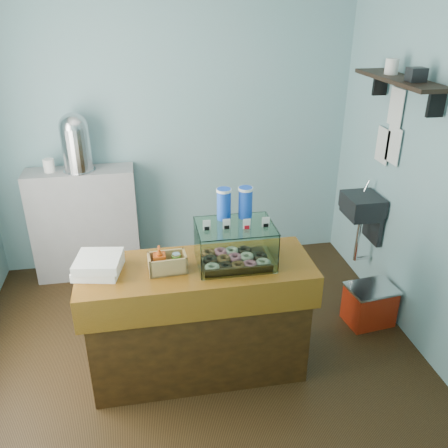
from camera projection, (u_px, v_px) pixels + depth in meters
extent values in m
plane|color=black|center=(195.00, 346.00, 3.83)|extent=(3.50, 3.50, 0.00)
cube|color=#7DB3B6|center=(172.00, 129.00, 4.55)|extent=(3.50, 0.04, 2.80)
cube|color=#7DB3B6|center=(233.00, 316.00, 1.90)|extent=(3.50, 0.04, 2.80)
cube|color=#7DB3B6|center=(425.00, 169.00, 3.50)|extent=(0.04, 3.00, 2.80)
cube|color=black|center=(363.00, 204.00, 4.18)|extent=(0.30, 0.35, 0.15)
cube|color=black|center=(373.00, 223.00, 4.29)|extent=(0.04, 0.30, 0.35)
cylinder|color=silver|center=(367.00, 186.00, 4.23)|extent=(0.02, 0.02, 0.12)
cylinder|color=silver|center=(358.00, 239.00, 4.33)|extent=(0.04, 0.04, 0.45)
cube|color=black|center=(400.00, 79.00, 3.49)|extent=(0.25, 1.00, 0.03)
cube|color=black|center=(436.00, 104.00, 3.19)|extent=(0.12, 0.03, 0.18)
cube|color=black|center=(380.00, 84.00, 3.90)|extent=(0.12, 0.03, 0.18)
cube|color=white|center=(393.00, 145.00, 3.88)|extent=(0.01, 0.21, 0.30)
cube|color=white|center=(383.00, 146.00, 4.05)|extent=(0.01, 0.21, 0.30)
cube|color=white|center=(396.00, 107.00, 3.79)|extent=(0.01, 0.21, 0.30)
cube|color=#47270D|center=(198.00, 323.00, 3.43)|extent=(1.50, 0.56, 0.84)
cube|color=#4A2609|center=(197.00, 269.00, 3.23)|extent=(1.60, 0.60, 0.06)
cube|color=#4A2609|center=(203.00, 308.00, 3.04)|extent=(1.60, 0.04, 0.18)
cube|color=#97979A|center=(86.00, 224.00, 4.62)|extent=(1.00, 0.32, 1.10)
cube|color=#301E0E|center=(235.00, 261.00, 3.26)|extent=(0.46, 0.33, 0.02)
torus|color=beige|center=(213.00, 268.00, 3.13)|extent=(0.10, 0.10, 0.03)
torus|color=black|center=(225.00, 267.00, 3.14)|extent=(0.10, 0.10, 0.03)
torus|color=brown|center=(238.00, 265.00, 3.15)|extent=(0.10, 0.10, 0.03)
torus|color=#CB5F7E|center=(250.00, 264.00, 3.17)|extent=(0.10, 0.10, 0.03)
torus|color=beige|center=(262.00, 263.00, 3.18)|extent=(0.10, 0.10, 0.03)
torus|color=black|center=(210.00, 260.00, 3.22)|extent=(0.10, 0.10, 0.03)
torus|color=brown|center=(223.00, 259.00, 3.23)|extent=(0.10, 0.10, 0.03)
torus|color=#CB5F7E|center=(235.00, 258.00, 3.24)|extent=(0.10, 0.10, 0.03)
torus|color=beige|center=(247.00, 257.00, 3.26)|extent=(0.10, 0.10, 0.03)
torus|color=black|center=(259.00, 256.00, 3.27)|extent=(0.10, 0.10, 0.03)
torus|color=brown|center=(208.00, 253.00, 3.31)|extent=(0.10, 0.10, 0.03)
torus|color=#CB5F7E|center=(220.00, 252.00, 3.32)|extent=(0.10, 0.10, 0.03)
torus|color=beige|center=(232.00, 251.00, 3.33)|extent=(0.10, 0.10, 0.03)
torus|color=black|center=(244.00, 250.00, 3.35)|extent=(0.10, 0.10, 0.03)
cube|color=white|center=(241.00, 258.00, 3.04)|extent=(0.51, 0.01, 0.28)
cube|color=white|center=(230.00, 233.00, 3.36)|extent=(0.51, 0.01, 0.28)
cube|color=white|center=(198.00, 248.00, 3.16)|extent=(0.01, 0.37, 0.28)
cube|color=white|center=(271.00, 242.00, 3.24)|extent=(0.01, 0.37, 0.28)
cube|color=white|center=(235.00, 226.00, 3.14)|extent=(0.52, 0.38, 0.01)
cube|color=white|center=(207.00, 226.00, 3.05)|extent=(0.05, 0.00, 0.07)
cube|color=black|center=(207.00, 229.00, 3.06)|extent=(0.03, 0.02, 0.02)
cube|color=white|center=(227.00, 225.00, 3.07)|extent=(0.05, 0.00, 0.07)
cube|color=black|center=(227.00, 228.00, 3.08)|extent=(0.03, 0.02, 0.02)
cube|color=white|center=(246.00, 223.00, 3.09)|extent=(0.05, 0.00, 0.07)
cube|color=red|center=(246.00, 226.00, 3.10)|extent=(0.03, 0.02, 0.02)
cube|color=white|center=(266.00, 222.00, 3.11)|extent=(0.05, 0.00, 0.07)
cube|color=black|center=(266.00, 225.00, 3.12)|extent=(0.03, 0.02, 0.02)
cylinder|color=blue|center=(224.00, 204.00, 3.18)|extent=(0.09, 0.09, 0.22)
cylinder|color=white|center=(224.00, 190.00, 3.14)|extent=(0.10, 0.10, 0.02)
cylinder|color=blue|center=(245.00, 203.00, 3.20)|extent=(0.09, 0.09, 0.22)
cylinder|color=white|center=(246.00, 189.00, 3.16)|extent=(0.10, 0.10, 0.02)
cube|color=tan|center=(168.00, 270.00, 3.16)|extent=(0.26, 0.16, 0.01)
cube|color=tan|center=(169.00, 268.00, 3.08)|extent=(0.25, 0.03, 0.12)
cube|color=tan|center=(166.00, 258.00, 3.19)|extent=(0.25, 0.03, 0.12)
cube|color=tan|center=(150.00, 265.00, 3.11)|extent=(0.02, 0.15, 0.12)
cube|color=tan|center=(185.00, 261.00, 3.16)|extent=(0.02, 0.15, 0.12)
imported|color=#C54A12|center=(160.00, 259.00, 3.11)|extent=(0.08, 0.09, 0.18)
cylinder|color=#4E8C26|center=(176.00, 262.00, 3.15)|extent=(0.06, 0.06, 0.10)
cylinder|color=silver|center=(176.00, 255.00, 3.12)|extent=(0.05, 0.05, 0.01)
cube|color=white|center=(98.00, 268.00, 3.14)|extent=(0.34, 0.34, 0.06)
cube|color=white|center=(98.00, 261.00, 3.10)|extent=(0.33, 0.33, 0.06)
cylinder|color=silver|center=(80.00, 170.00, 4.37)|extent=(0.29, 0.29, 0.01)
cylinder|color=silver|center=(77.00, 149.00, 4.28)|extent=(0.26, 0.26, 0.40)
sphere|color=silver|center=(74.00, 127.00, 4.19)|extent=(0.26, 0.26, 0.26)
cube|color=#B0240E|center=(369.00, 306.00, 4.05)|extent=(0.41, 0.33, 0.33)
cube|color=silver|center=(372.00, 288.00, 3.98)|extent=(0.43, 0.35, 0.02)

